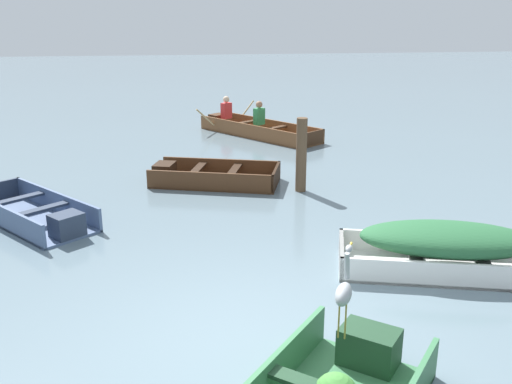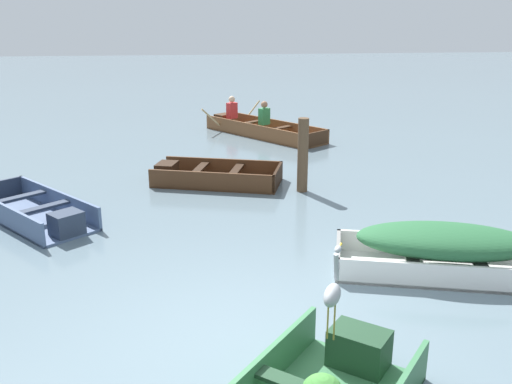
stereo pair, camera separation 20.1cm
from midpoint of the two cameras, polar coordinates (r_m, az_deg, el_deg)
ground_plane at (r=5.98m, az=-0.31°, el=-14.93°), size 80.00×80.00×0.00m
skiff_slate_blue_near_moored at (r=9.73m, az=-20.64°, el=-1.98°), size 2.39×2.58×0.38m
skiff_white_mid_moored at (r=7.68m, az=19.27°, el=-5.21°), size 2.88×1.70×0.64m
skiff_dark_varnish_far_moored at (r=11.16m, az=-3.98°, el=1.55°), size 2.63×1.75×0.36m
rowboat_wooden_brown_with_crew at (r=15.58m, az=0.60°, el=6.47°), size 3.17×3.55×0.93m
heron_on_dinghy at (r=5.11m, az=8.82°, el=-9.82°), size 0.28×0.44×0.84m
mooring_post at (r=10.52m, az=5.25°, el=3.67°), size 0.20×0.20×1.38m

